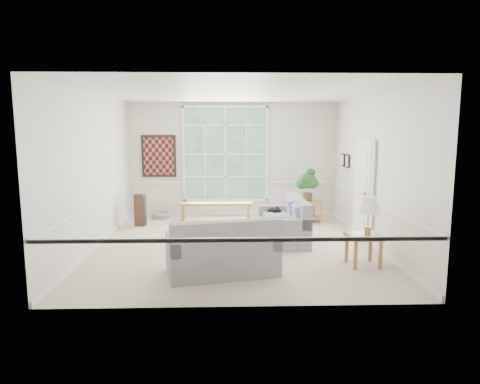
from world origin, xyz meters
name	(u,v)px	position (x,y,z in m)	size (l,w,h in m)	color
floor	(235,245)	(0.00, 0.00, -0.01)	(5.50, 6.00, 0.01)	#BDAD9D
ceiling	(235,93)	(0.00, 0.00, 3.00)	(5.50, 6.00, 0.02)	white
wall_back	(233,160)	(0.00, 3.00, 1.50)	(5.50, 0.02, 3.00)	silver
wall_front	(240,194)	(0.00, -3.00, 1.50)	(5.50, 0.02, 3.00)	silver
wall_left	(94,171)	(-2.75, 0.00, 1.50)	(0.02, 6.00, 3.00)	silver
wall_right	(374,170)	(2.75, 0.00, 1.50)	(0.02, 6.00, 3.00)	silver
window_back	(225,154)	(-0.20, 2.96, 1.65)	(2.30, 0.08, 2.40)	white
entry_door	(361,189)	(2.71, 0.60, 1.05)	(0.08, 0.90, 2.10)	white
door_sidelight	(371,188)	(2.71, -0.03, 1.15)	(0.08, 0.26, 1.90)	white
wall_art	(159,156)	(-1.95, 2.95, 1.60)	(0.90, 0.06, 1.10)	maroon
wall_frame_near	(347,161)	(2.71, 1.75, 1.55)	(0.04, 0.26, 0.32)	black
wall_frame_far	(343,160)	(2.71, 2.15, 1.55)	(0.04, 0.26, 0.32)	black
loveseat_right	(283,220)	(0.99, 0.28, 0.45)	(0.86, 1.65, 0.89)	gray
loveseat_front	(222,245)	(-0.25, -1.68, 0.47)	(1.73, 0.90, 0.94)	gray
coffee_table	(208,233)	(-0.56, 0.21, 0.19)	(1.02, 0.56, 0.38)	#9F6D37
pewter_bowl	(211,222)	(-0.49, 0.28, 0.42)	(0.29, 0.29, 0.07)	#A1A1A6
window_bench	(216,211)	(-0.45, 2.41, 0.22)	(1.89, 0.37, 0.44)	#9F6D37
end_table	(309,211)	(1.90, 2.11, 0.27)	(0.53, 0.53, 0.53)	#9F6D37
houseplant	(308,185)	(1.83, 2.07, 0.95)	(0.48, 0.48, 0.82)	#1D4A1D
side_table	(363,250)	(2.16, -1.35, 0.27)	(0.54, 0.54, 0.55)	#9F6D37
table_lamp	(368,216)	(2.20, -1.42, 0.88)	(0.38, 0.38, 0.65)	silver
pet_bed	(161,215)	(-1.89, 2.65, 0.07)	(0.49, 0.49, 0.14)	gray
floor_speaker	(140,210)	(-2.25, 1.79, 0.38)	(0.24, 0.19, 0.77)	#3A2718
cat	(274,211)	(0.88, 0.85, 0.53)	(0.32, 0.22, 0.15)	black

